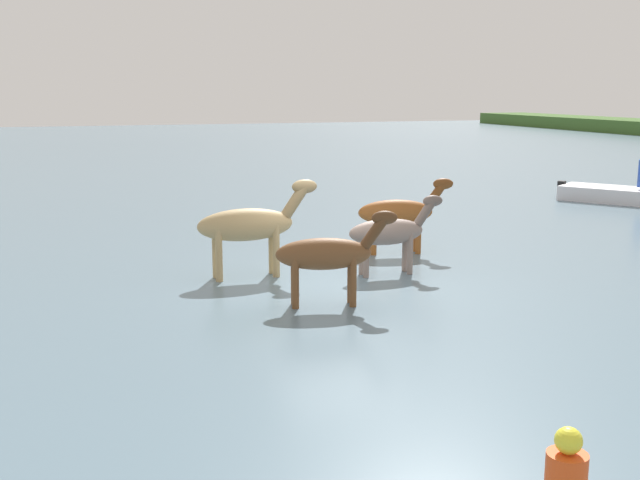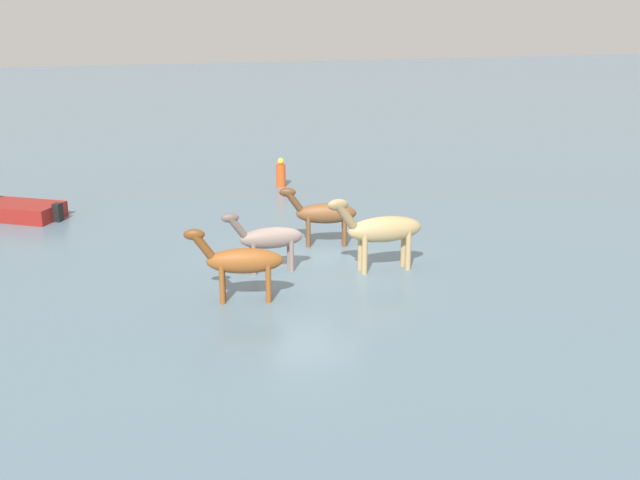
# 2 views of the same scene
# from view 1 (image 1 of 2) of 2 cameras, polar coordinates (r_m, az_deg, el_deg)

# --- Properties ---
(ground_plane) EXTENTS (147.43, 147.43, 0.00)m
(ground_plane) POSITION_cam_1_polar(r_m,az_deg,el_deg) (15.90, 1.49, -3.12)
(ground_plane) COLOR slate
(horse_rear_stallion) EXTENTS (0.53, 2.18, 1.70)m
(horse_rear_stallion) POSITION_cam_1_polar(r_m,az_deg,el_deg) (16.36, 5.30, 0.61)
(horse_rear_stallion) COLOR gray
(horse_rear_stallion) RESTS_ON ground_plane
(horse_lead) EXTENTS (0.90, 2.29, 1.77)m
(horse_lead) POSITION_cam_1_polar(r_m,az_deg,el_deg) (13.91, 0.61, -1.08)
(horse_lead) COLOR brown
(horse_lead) RESTS_ON ground_plane
(horse_mid_herd) EXTENTS (0.62, 2.64, 2.06)m
(horse_mid_herd) POSITION_cam_1_polar(r_m,az_deg,el_deg) (16.08, -5.33, 1.14)
(horse_mid_herd) COLOR tan
(horse_mid_herd) RESTS_ON ground_plane
(horse_gray_outer) EXTENTS (0.92, 2.38, 1.84)m
(horse_gray_outer) POSITION_cam_1_polar(r_m,az_deg,el_deg) (18.51, 5.99, 2.08)
(horse_gray_outer) COLOR brown
(horse_gray_outer) RESTS_ON ground_plane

